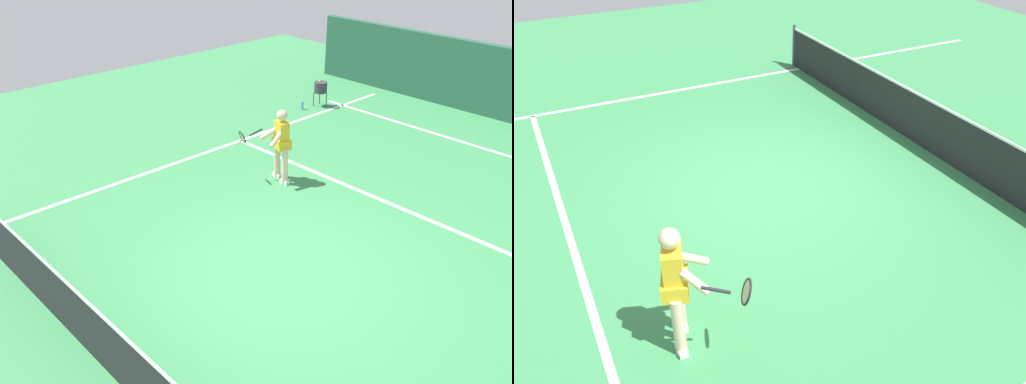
% 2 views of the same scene
% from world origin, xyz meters
% --- Properties ---
extents(ground_plane, '(24.70, 24.70, 0.00)m').
position_xyz_m(ground_plane, '(0.00, 0.00, 0.00)').
color(ground_plane, '#38844C').
extents(baseline_marking, '(10.31, 0.10, 0.01)m').
position_xyz_m(baseline_marking, '(0.00, -7.00, 0.00)').
color(baseline_marking, white).
rests_on(baseline_marking, ground).
extents(service_line_marking, '(9.31, 0.10, 0.01)m').
position_xyz_m(service_line_marking, '(0.00, -3.10, 0.00)').
color(service_line_marking, white).
rests_on(service_line_marking, ground).
extents(sideline_right_marking, '(0.10, 17.00, 0.01)m').
position_xyz_m(sideline_right_marking, '(4.65, 0.00, 0.00)').
color(sideline_right_marking, white).
rests_on(sideline_right_marking, ground).
extents(court_net, '(9.99, 0.08, 1.02)m').
position_xyz_m(court_net, '(0.00, 3.21, 0.48)').
color(court_net, '#4C4C51').
rests_on(court_net, ground).
extents(tennis_player, '(0.98, 0.87, 1.55)m').
position_xyz_m(tennis_player, '(2.47, -2.26, 0.85)').
color(tennis_player, beige).
rests_on(tennis_player, ground).
extents(ball_hopper, '(0.36, 0.36, 0.74)m').
position_xyz_m(ball_hopper, '(5.05, -6.47, 0.55)').
color(ball_hopper, '#333338').
rests_on(ball_hopper, ground).
extents(water_bottle, '(0.07, 0.07, 0.24)m').
position_xyz_m(water_bottle, '(5.20, -5.89, 0.12)').
color(water_bottle, '#4C9EE5').
rests_on(water_bottle, ground).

